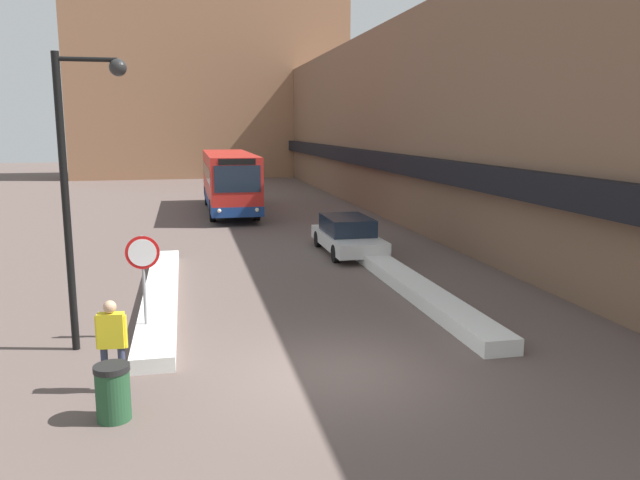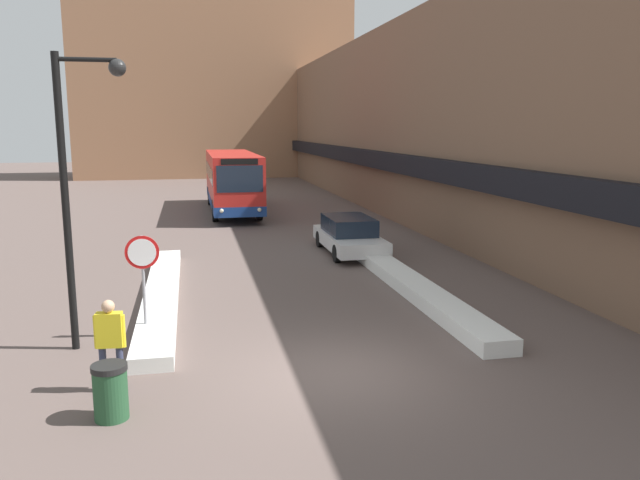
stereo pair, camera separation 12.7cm
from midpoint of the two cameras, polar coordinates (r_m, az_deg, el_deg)
The scene contains 11 objects.
ground_plane at distance 12.60m, azimuth 1.41°, elevation -12.05°, with size 160.00×160.00×0.00m, color brown.
building_row_right at distance 37.55m, azimuth 7.72°, elevation 10.57°, with size 5.50×60.00×10.08m.
building_backdrop_far at distance 63.55m, azimuth -10.03°, elevation 13.89°, with size 26.00×8.00×17.87m.
snow_bank_left at distance 18.15m, azimuth -14.51°, elevation -4.81°, with size 0.90×11.04×0.32m.
snow_bank_right at distance 19.47m, azimuth 7.23°, elevation -3.45°, with size 0.90×12.89×0.38m.
city_bus at distance 35.83m, azimuth -8.41°, elevation 5.44°, with size 2.56×11.54×3.34m.
parked_car_front at distance 23.92m, azimuth 2.38°, elevation 0.48°, with size 1.91×4.87×1.40m.
stop_sign at distance 14.65m, azimuth -16.11°, elevation -2.15°, with size 0.76×0.08×2.38m.
street_lamp at distance 14.05m, azimuth -21.50°, elevation 5.98°, with size 1.46×0.36×6.29m.
pedestrian at distance 12.03m, azimuth -18.80°, elevation -8.43°, with size 0.56×0.26×1.73m.
trash_bin at distance 11.14m, azimuth -18.72°, elevation -13.04°, with size 0.59×0.59×0.95m.
Camera 1 is at (-2.83, -11.30, 4.79)m, focal length 35.00 mm.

